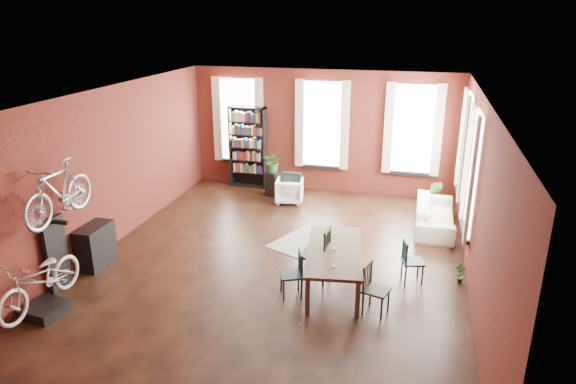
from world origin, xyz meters
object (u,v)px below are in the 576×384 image
(white_armchair, at_px, (289,190))
(dining_chair_d, at_px, (413,261))
(dining_chair_a, at_px, (291,274))
(dining_chair_c, at_px, (376,290))
(cream_sofa, at_px, (435,210))
(console_table, at_px, (95,246))
(dining_chair_b, at_px, (316,254))
(bookshelf, at_px, (248,147))
(plant_stand, at_px, (273,184))
(bicycle_floor, at_px, (36,256))
(dining_table, at_px, (334,268))
(bike_trainer, at_px, (44,309))

(white_armchair, bearing_deg, dining_chair_d, 124.72)
(dining_chair_a, xyz_separation_m, dining_chair_c, (1.44, -0.18, 0.01))
(cream_sofa, height_order, console_table, cream_sofa)
(dining_chair_b, xyz_separation_m, dining_chair_c, (1.15, -0.80, -0.10))
(white_armchair, bearing_deg, bookshelf, -42.92)
(cream_sofa, distance_m, plant_stand, 4.23)
(bookshelf, height_order, console_table, bookshelf)
(dining_chair_a, height_order, bicycle_floor, bicycle_floor)
(dining_chair_c, xyz_separation_m, white_armchair, (-2.60, 4.55, -0.08))
(dining_table, bearing_deg, dining_chair_b, 152.32)
(dining_chair_d, bearing_deg, bicycle_floor, 99.38)
(dining_chair_a, bearing_deg, console_table, -115.38)
(dining_table, height_order, dining_chair_c, dining_chair_c)
(dining_chair_c, relative_size, plant_stand, 1.31)
(bike_trainer, xyz_separation_m, bicycle_floor, (0.04, -0.01, 0.95))
(dining_chair_a, height_order, bike_trainer, dining_chair_a)
(console_table, relative_size, plant_stand, 1.26)
(bicycle_floor, bearing_deg, dining_chair_b, 31.61)
(bike_trainer, bearing_deg, bicycle_floor, -8.88)
(dining_chair_d, distance_m, plant_stand, 5.25)
(cream_sofa, bearing_deg, dining_chair_a, 146.99)
(white_armchair, bearing_deg, bicycle_floor, 59.14)
(cream_sofa, bearing_deg, bike_trainer, 130.75)
(dining_chair_b, height_order, plant_stand, dining_chair_b)
(bookshelf, height_order, bike_trainer, bookshelf)
(bike_trainer, distance_m, plant_stand, 6.63)
(dining_chair_c, bearing_deg, bicycle_floor, 121.06)
(dining_table, height_order, dining_chair_a, dining_chair_a)
(dining_chair_c, xyz_separation_m, dining_chair_d, (0.53, 1.20, -0.02))
(dining_chair_c, height_order, plant_stand, dining_chair_c)
(dining_table, distance_m, dining_chair_d, 1.42)
(dining_table, relative_size, dining_chair_d, 2.61)
(bookshelf, relative_size, bicycle_floor, 1.27)
(dining_table, height_order, bicycle_floor, bicycle_floor)
(cream_sofa, bearing_deg, dining_chair_c, 166.26)
(bookshelf, height_order, plant_stand, bookshelf)
(plant_stand, relative_size, bicycle_floor, 0.37)
(dining_chair_a, height_order, bookshelf, bookshelf)
(console_table, relative_size, bicycle_floor, 0.46)
(cream_sofa, bearing_deg, plant_stand, 74.64)
(dining_chair_a, relative_size, cream_sofa, 0.38)
(dining_chair_a, distance_m, white_armchair, 4.53)
(bookshelf, distance_m, bicycle_floor, 7.00)
(bookshelf, bearing_deg, bicycle_floor, -98.71)
(dining_chair_d, bearing_deg, cream_sofa, -24.27)
(dining_chair_d, relative_size, bike_trainer, 1.35)
(dining_table, distance_m, console_table, 4.51)
(dining_chair_d, relative_size, bookshelf, 0.36)
(white_armchair, xyz_separation_m, console_table, (-2.69, -4.22, 0.07))
(bookshelf, distance_m, bike_trainer, 7.07)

